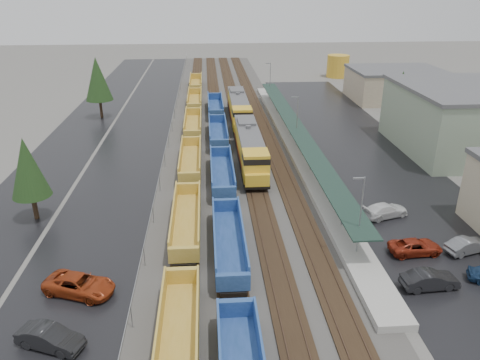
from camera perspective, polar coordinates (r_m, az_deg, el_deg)
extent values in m
cube|color=#302D2B|center=(79.11, -1.34, 6.04)|extent=(20.00, 160.00, 0.08)
cube|color=black|center=(79.02, -5.71, 6.00)|extent=(2.60, 160.00, 0.15)
cube|color=#473326|center=(79.02, -6.24, 6.06)|extent=(0.08, 160.00, 0.07)
cube|color=#473326|center=(78.97, -5.19, 6.09)|extent=(0.08, 160.00, 0.07)
cube|color=black|center=(79.01, -2.79, 6.08)|extent=(2.60, 160.00, 0.15)
cube|color=#473326|center=(78.96, -3.32, 6.14)|extent=(0.08, 160.00, 0.07)
cube|color=#473326|center=(78.99, -2.27, 6.17)|extent=(0.08, 160.00, 0.07)
cube|color=black|center=(79.19, 0.12, 6.15)|extent=(2.60, 160.00, 0.15)
cube|color=#473326|center=(79.11, -0.41, 6.21)|extent=(0.08, 160.00, 0.07)
cube|color=#473326|center=(79.22, 0.64, 6.24)|extent=(0.08, 160.00, 0.07)
cube|color=black|center=(79.58, 3.01, 6.20)|extent=(2.60, 160.00, 0.15)
cube|color=#473326|center=(79.46, 2.49, 6.27)|extent=(0.08, 160.00, 0.07)
cube|color=#473326|center=(79.64, 3.53, 6.29)|extent=(0.08, 160.00, 0.07)
cube|color=black|center=(79.84, -12.20, 5.65)|extent=(10.00, 160.00, 0.02)
cube|color=black|center=(81.86, -19.17, 5.31)|extent=(9.00, 160.00, 0.02)
cube|color=black|center=(73.14, 14.15, 3.86)|extent=(16.00, 100.00, 0.02)
cube|color=#9E9B93|center=(70.66, 6.82, 4.03)|extent=(3.00, 80.00, 0.70)
cylinder|color=gray|center=(47.68, 12.38, -4.09)|extent=(0.16, 0.16, 2.40)
cylinder|color=gray|center=(60.94, 8.59, 2.33)|extent=(0.16, 0.16, 2.40)
cylinder|color=gray|center=(74.87, 6.18, 6.40)|extent=(0.16, 0.16, 2.40)
cylinder|color=gray|center=(89.14, 4.50, 9.18)|extent=(0.16, 0.16, 2.40)
cylinder|color=gray|center=(103.62, 3.28, 11.18)|extent=(0.16, 0.16, 2.40)
cube|color=#1A2F26|center=(69.79, 6.93, 6.24)|extent=(2.60, 65.00, 0.15)
cylinder|color=gray|center=(42.51, 14.43, -4.62)|extent=(0.12, 0.12, 8.00)
cube|color=gray|center=(40.74, 14.30, 0.21)|extent=(1.00, 0.15, 0.12)
cylinder|color=gray|center=(69.57, 6.96, 6.87)|extent=(0.12, 0.12, 8.00)
cube|color=gray|center=(68.50, 6.70, 10.00)|extent=(1.00, 0.15, 0.12)
cylinder|color=gray|center=(98.34, 3.68, 11.77)|extent=(0.12, 0.12, 8.00)
cube|color=gray|center=(97.59, 3.44, 14.02)|extent=(1.00, 0.15, 0.12)
cylinder|color=gray|center=(35.88, -13.08, -15.95)|extent=(0.08, 0.08, 2.00)
cylinder|color=gray|center=(42.33, -11.58, -9.14)|extent=(0.08, 0.08, 2.00)
cylinder|color=gray|center=(49.24, -10.53, -4.19)|extent=(0.08, 0.08, 2.00)
cylinder|color=gray|center=(56.44, -9.75, -0.47)|extent=(0.08, 0.08, 2.00)
cylinder|color=gray|center=(63.82, -9.15, 2.40)|extent=(0.08, 0.08, 2.00)
cylinder|color=gray|center=(71.35, -8.67, 4.66)|extent=(0.08, 0.08, 2.00)
cylinder|color=gray|center=(78.96, -8.29, 6.49)|extent=(0.08, 0.08, 2.00)
cylinder|color=gray|center=(86.64, -7.97, 8.00)|extent=(0.08, 0.08, 2.00)
cylinder|color=gray|center=(94.38, -7.70, 9.26)|extent=(0.08, 0.08, 2.00)
cylinder|color=gray|center=(102.16, -7.47, 10.33)|extent=(0.08, 0.08, 2.00)
cylinder|color=gray|center=(109.97, -7.27, 11.25)|extent=(0.08, 0.08, 2.00)
cylinder|color=gray|center=(117.80, -7.09, 12.05)|extent=(0.08, 0.08, 2.00)
cylinder|color=gray|center=(125.66, -6.94, 12.74)|extent=(0.08, 0.08, 2.00)
cylinder|color=gray|center=(133.53, -6.81, 13.36)|extent=(0.08, 0.08, 2.00)
cylinder|color=gray|center=(141.42, -6.68, 13.90)|extent=(0.08, 0.08, 2.00)
cylinder|color=gray|center=(149.32, -6.58, 14.39)|extent=(0.08, 0.08, 2.00)
cube|color=gray|center=(78.68, -8.33, 7.19)|extent=(0.05, 160.00, 0.05)
cube|color=tan|center=(105.42, 18.36, 10.88)|extent=(18.00, 14.00, 6.00)
cube|color=#59595B|center=(104.84, 18.59, 12.61)|extent=(18.36, 14.28, 0.50)
ellipsoid|color=#52644D|center=(218.38, -11.57, 16.56)|extent=(154.00, 110.00, 19.80)
ellipsoid|color=#52644D|center=(230.90, 7.06, 17.17)|extent=(196.00, 140.00, 25.20)
ellipsoid|color=#52644D|center=(262.57, 22.45, 16.38)|extent=(168.00, 120.00, 21.60)
cylinder|color=#332316|center=(53.75, -23.72, -3.04)|extent=(0.50, 0.50, 2.70)
cone|color=black|center=(52.08, -24.50, 1.42)|extent=(3.96, 3.96, 6.30)
cylinder|color=#332316|center=(90.31, -16.58, 8.31)|extent=(0.50, 0.50, 3.30)
cone|color=black|center=(89.16, -16.99, 11.72)|extent=(4.84, 4.84, 7.70)
cylinder|color=#332316|center=(82.97, 18.57, 6.70)|extent=(0.50, 0.50, 3.00)
cone|color=black|center=(81.81, 19.01, 10.05)|extent=(4.40, 4.40, 7.00)
cube|color=black|center=(64.33, 1.15, 2.74)|extent=(3.09, 20.60, 0.41)
cube|color=gold|center=(64.71, 1.08, 4.51)|extent=(2.88, 16.48, 3.09)
cube|color=gold|center=(56.16, 1.92, 1.76)|extent=(3.09, 3.30, 3.50)
cube|color=black|center=(55.80, 1.93, 2.75)|extent=(3.14, 3.35, 0.72)
cube|color=gold|center=(54.84, 2.10, 0.06)|extent=(2.88, 1.03, 1.44)
cube|color=#59595B|center=(64.20, 1.09, 5.90)|extent=(2.93, 16.48, 0.36)
cube|color=maroon|center=(65.00, -0.21, 3.44)|extent=(0.04, 16.48, 0.36)
cube|color=maroon|center=(65.26, 2.35, 3.50)|extent=(0.04, 16.48, 0.36)
cube|color=black|center=(64.47, 1.15, 2.39)|extent=(2.27, 6.18, 0.62)
cube|color=black|center=(57.78, 1.80, -0.04)|extent=(2.47, 4.12, 0.51)
cube|color=black|center=(71.20, 0.62, 4.52)|extent=(2.47, 4.12, 0.51)
cylinder|color=#59595B|center=(65.09, 1.01, 6.43)|extent=(0.72, 0.72, 0.51)
cube|color=#59595B|center=(68.06, 0.78, 7.13)|extent=(2.47, 4.12, 0.51)
cube|color=black|center=(84.26, -0.17, 7.70)|extent=(3.09, 20.60, 0.41)
cube|color=gold|center=(84.81, -0.22, 9.03)|extent=(2.88, 16.48, 3.09)
cube|color=gold|center=(76.02, 0.26, 7.52)|extent=(3.09, 3.30, 3.50)
cube|color=black|center=(75.75, 0.26, 8.27)|extent=(3.14, 3.35, 0.72)
cube|color=gold|center=(74.53, 0.37, 6.37)|extent=(2.88, 1.03, 1.44)
cube|color=#59595B|center=(84.43, -0.22, 10.11)|extent=(2.93, 16.48, 0.36)
cube|color=maroon|center=(85.04, -1.21, 8.20)|extent=(0.04, 16.48, 0.36)
cube|color=maroon|center=(85.23, 0.78, 8.24)|extent=(0.04, 16.48, 0.36)
cube|color=black|center=(84.37, -0.16, 7.43)|extent=(2.27, 6.18, 0.62)
cube|color=black|center=(77.45, 0.21, 6.07)|extent=(2.47, 4.12, 0.51)
cube|color=black|center=(91.29, -0.49, 8.71)|extent=(2.47, 4.12, 0.51)
cylinder|color=#59595B|center=(85.36, -0.27, 10.47)|extent=(0.72, 0.72, 0.51)
cube|color=#59595B|center=(88.38, -0.41, 10.87)|extent=(2.47, 4.12, 0.51)
cube|color=gold|center=(33.35, -7.49, -19.31)|extent=(2.67, 13.41, 0.26)
cube|color=gold|center=(32.85, -9.93, -18.12)|extent=(0.15, 13.41, 1.85)
cube|color=gold|center=(32.67, -5.21, -18.09)|extent=(0.15, 13.41, 1.85)
cube|color=gold|center=(38.32, -7.05, -11.54)|extent=(2.67, 0.51, 1.44)
cube|color=black|center=(38.33, -7.02, -13.41)|extent=(2.06, 2.26, 0.51)
cube|color=gold|center=(47.31, -6.51, -5.30)|extent=(2.67, 13.41, 0.26)
cube|color=gold|center=(46.96, -8.13, -4.35)|extent=(0.15, 13.41, 1.85)
cube|color=gold|center=(46.83, -4.99, -4.27)|extent=(0.15, 13.41, 1.85)
cube|color=gold|center=(40.98, -6.87, -9.01)|extent=(2.67, 0.51, 1.44)
cube|color=gold|center=(53.19, -6.31, -1.08)|extent=(2.67, 0.51, 1.44)
cube|color=black|center=(42.13, -6.76, -9.67)|extent=(2.06, 2.26, 0.51)
cube|color=black|center=(52.96, -6.29, -2.42)|extent=(2.06, 2.26, 0.51)
cube|color=gold|center=(62.79, -6.02, 2.08)|extent=(2.67, 13.41, 0.26)
cube|color=gold|center=(62.52, -7.24, 2.84)|extent=(0.15, 13.41, 1.85)
cube|color=gold|center=(62.43, -4.88, 2.91)|extent=(0.15, 13.41, 1.85)
cube|color=gold|center=(56.11, -6.22, 0.24)|extent=(2.67, 0.51, 1.44)
cube|color=gold|center=(69.05, -5.91, 4.69)|extent=(2.67, 0.51, 1.44)
cube|color=black|center=(57.17, -6.16, -0.42)|extent=(2.06, 2.26, 0.51)
cube|color=black|center=(68.70, -5.89, 3.69)|extent=(2.06, 2.26, 0.51)
cube|color=gold|center=(78.90, -5.73, 6.51)|extent=(2.67, 13.41, 0.26)
cube|color=gold|center=(78.69, -6.70, 7.12)|extent=(0.15, 13.41, 1.85)
cube|color=gold|center=(78.61, -4.81, 7.18)|extent=(0.15, 13.41, 1.85)
cube|color=gold|center=(72.08, -5.86, 5.49)|extent=(2.67, 0.51, 1.44)
cube|color=gold|center=(85.36, -5.66, 8.29)|extent=(2.67, 0.51, 1.44)
cube|color=black|center=(73.08, -5.81, 4.89)|extent=(2.06, 2.26, 0.51)
cube|color=black|center=(84.93, -5.64, 7.50)|extent=(2.06, 2.26, 0.51)
cube|color=gold|center=(95.32, -5.53, 9.42)|extent=(2.67, 13.41, 0.26)
cube|color=gold|center=(95.14, -6.34, 9.93)|extent=(0.15, 13.41, 1.85)
cube|color=gold|center=(95.08, -4.77, 9.98)|extent=(0.15, 13.41, 1.85)
cube|color=gold|center=(88.44, -5.62, 8.81)|extent=(2.67, 0.51, 1.44)
cube|color=gold|center=(101.89, -5.48, 10.73)|extent=(2.67, 0.51, 1.44)
cube|color=black|center=(89.39, -5.59, 8.29)|extent=(2.06, 2.26, 0.51)
cube|color=black|center=(101.41, -5.47, 10.07)|extent=(2.06, 2.26, 0.51)
cube|color=gold|center=(111.91, -5.39, 11.47)|extent=(2.67, 13.41, 0.26)
cube|color=gold|center=(111.77, -6.08, 11.91)|extent=(0.15, 13.41, 1.85)
cube|color=gold|center=(111.71, -4.74, 11.95)|extent=(0.15, 13.41, 1.85)
cube|color=gold|center=(105.00, -5.46, 11.10)|extent=(2.67, 0.51, 1.44)
cube|color=gold|center=(118.56, -5.36, 12.48)|extent=(2.67, 0.51, 1.44)
cube|color=black|center=(105.92, -5.43, 10.63)|extent=(2.06, 2.26, 0.51)
cube|color=black|center=(118.04, -5.34, 11.93)|extent=(2.06, 2.26, 0.51)
cube|color=navy|center=(34.78, -0.51, -15.39)|extent=(2.71, 0.52, 1.46)
cube|color=black|center=(34.89, -0.43, -17.48)|extent=(2.08, 2.29, 0.52)
cube|color=navy|center=(43.41, -1.37, -7.93)|extent=(2.71, 13.11, 0.26)
cube|color=navy|center=(42.91, -3.13, -6.92)|extent=(0.16, 13.11, 1.87)
cube|color=navy|center=(43.01, 0.36, -6.80)|extent=(0.16, 13.11, 1.87)
cube|color=navy|center=(37.36, -0.84, -12.32)|extent=(2.71, 0.52, 1.46)
cube|color=navy|center=(49.00, -1.78, -3.13)|extent=(2.71, 0.52, 1.46)
cube|color=black|center=(38.56, -0.90, -12.95)|extent=(2.08, 2.29, 0.52)
cube|color=black|center=(48.82, -1.73, -4.60)|extent=(2.08, 2.29, 0.52)
cube|color=navy|center=(58.40, -2.21, 0.55)|extent=(2.71, 13.11, 0.26)
cube|color=navy|center=(58.02, -3.51, 1.37)|extent=(0.16, 13.11, 1.87)
cube|color=navy|center=(58.10, -0.94, 1.44)|extent=(0.16, 13.11, 1.87)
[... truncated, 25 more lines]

